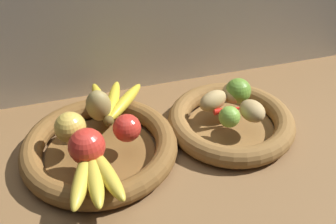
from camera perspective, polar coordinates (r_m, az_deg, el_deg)
ground_plane at (r=96.36cm, az=1.02°, el=-5.71°), size 140.00×90.00×3.00cm
fruit_bowl_left at (r=92.80cm, az=-10.08°, el=-5.16°), size 37.02×37.02×5.18cm
fruit_bowl_right at (r=100.16cm, az=9.29°, el=-1.42°), size 32.48×32.48×5.18cm
apple_red_front at (r=83.33cm, az=-11.95°, el=-5.00°), size 7.93×7.93×7.93cm
apple_golden_left at (r=89.71cm, az=-14.30°, el=-2.22°), size 7.21×7.21×7.21cm
apple_red_right at (r=87.85cm, az=-6.12°, el=-2.36°), size 6.49×6.49×6.49cm
pear_brown at (r=94.22cm, az=-10.27°, el=0.93°), size 7.29×6.86×8.25cm
banana_bunch_front at (r=80.31cm, az=-10.90°, el=-9.01°), size 12.67×18.85×3.40cm
banana_bunch_back at (r=99.68cm, az=-8.18°, el=1.52°), size 14.66×18.76×2.91cm
potato_back at (r=101.44cm, az=9.59°, el=2.78°), size 7.13×8.04×5.03cm
potato_small at (r=96.01cm, az=12.39°, el=0.17°), size 6.92×8.20×4.95cm
potato_oblong at (r=97.79cm, az=6.73°, el=1.68°), size 9.37×7.23×5.14cm
lime_near at (r=92.81cm, az=9.10°, el=-0.71°), size 5.22×5.22×5.22cm
lime_far at (r=101.01cm, az=10.36°, el=3.09°), size 6.69×6.69×6.69cm
chili_pepper at (r=98.61cm, az=9.82°, el=0.45°), size 10.96×2.24×1.68cm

